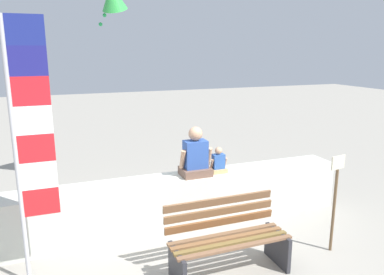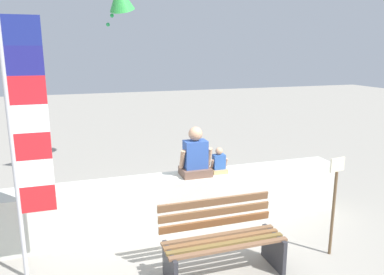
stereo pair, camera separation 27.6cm
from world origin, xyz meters
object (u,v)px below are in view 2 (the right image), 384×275
object	(u,v)px
person_adult	(195,157)
flag_banner	(24,132)
park_bench	(222,241)
sign_post	(334,199)
person_child	(219,163)

from	to	relation	value
person_adult	flag_banner	bearing A→B (deg)	-161.32
park_bench	sign_post	distance (m)	1.60
park_bench	person_child	size ratio (longest dim) A/B	3.57
person_child	flag_banner	world-z (taller)	flag_banner
park_bench	sign_post	xyz separation A→B (m)	(1.55, -0.07, 0.39)
person_child	sign_post	size ratio (longest dim) A/B	0.31
person_adult	flag_banner	distance (m)	2.50
person_child	park_bench	bearing A→B (deg)	-110.40
park_bench	person_adult	distance (m)	1.55
flag_banner	person_adult	bearing A→B (deg)	18.68
flag_banner	sign_post	world-z (taller)	flag_banner
person_adult	person_child	bearing A→B (deg)	0.06
park_bench	person_adult	world-z (taller)	person_adult
park_bench	sign_post	size ratio (longest dim) A/B	1.10
park_bench	flag_banner	size ratio (longest dim) A/B	0.49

